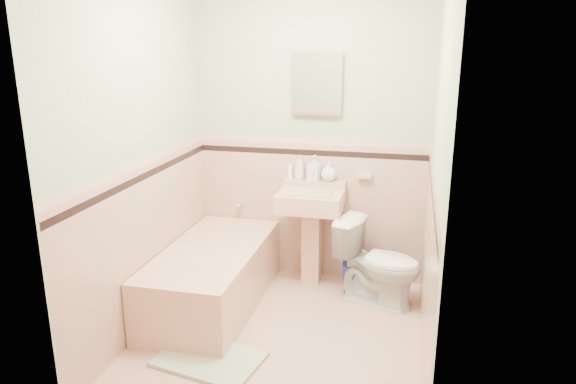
% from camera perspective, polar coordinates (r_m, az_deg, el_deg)
% --- Properties ---
extents(floor, '(2.20, 2.20, 0.00)m').
position_cam_1_polar(floor, '(3.94, -0.87, -15.11)').
color(floor, '#D3A18A').
rests_on(floor, ground).
extents(wall_back, '(2.50, 0.00, 2.50)m').
position_cam_1_polar(wall_back, '(4.52, 2.49, 5.92)').
color(wall_back, '#F1E3C5').
rests_on(wall_back, ground).
extents(wall_front, '(2.50, 0.00, 2.50)m').
position_cam_1_polar(wall_front, '(2.46, -7.27, -2.76)').
color(wall_front, '#F1E3C5').
rests_on(wall_front, ground).
extents(wall_left, '(0.00, 2.50, 2.50)m').
position_cam_1_polar(wall_left, '(3.84, -15.62, 3.54)').
color(wall_left, '#F1E3C5').
rests_on(wall_left, ground).
extents(wall_right, '(0.00, 2.50, 2.50)m').
position_cam_1_polar(wall_right, '(3.37, 15.76, 1.89)').
color(wall_right, '#F1E3C5').
rests_on(wall_right, ground).
extents(wainscot_back, '(2.00, 0.00, 2.00)m').
position_cam_1_polar(wainscot_back, '(4.67, 2.37, -1.99)').
color(wainscot_back, '#D5A68F').
rests_on(wainscot_back, ground).
extents(wainscot_front, '(2.00, 0.00, 2.00)m').
position_cam_1_polar(wainscot_front, '(2.74, -6.69, -15.65)').
color(wainscot_front, '#D5A68F').
rests_on(wainscot_front, ground).
extents(wainscot_left, '(0.00, 2.20, 2.20)m').
position_cam_1_polar(wainscot_left, '(4.01, -14.78, -5.56)').
color(wainscot_left, '#D5A68F').
rests_on(wainscot_left, ground).
extents(wainscot_right, '(0.00, 2.20, 2.20)m').
position_cam_1_polar(wainscot_right, '(3.58, 14.78, -8.25)').
color(wainscot_right, '#D5A68F').
rests_on(wainscot_right, ground).
extents(accent_back, '(2.00, 0.00, 2.00)m').
position_cam_1_polar(accent_back, '(4.53, 2.43, 4.26)').
color(accent_back, black).
rests_on(accent_back, ground).
extents(accent_front, '(2.00, 0.00, 2.00)m').
position_cam_1_polar(accent_front, '(2.52, -7.03, -5.44)').
color(accent_front, black).
rests_on(accent_front, ground).
extents(accent_left, '(0.00, 2.20, 2.20)m').
position_cam_1_polar(accent_left, '(3.86, -15.24, 1.65)').
color(accent_left, black).
rests_on(accent_left, ground).
extents(accent_right, '(0.00, 2.20, 2.20)m').
position_cam_1_polar(accent_right, '(3.40, 15.29, -0.22)').
color(accent_right, black).
rests_on(accent_right, ground).
extents(cap_back, '(2.00, 0.00, 2.00)m').
position_cam_1_polar(cap_back, '(4.51, 2.44, 5.50)').
color(cap_back, '#D3A292').
rests_on(cap_back, ground).
extents(cap_front, '(2.00, 0.00, 2.00)m').
position_cam_1_polar(cap_front, '(2.48, -7.10, -3.29)').
color(cap_front, '#D3A292').
rests_on(cap_front, ground).
extents(cap_left, '(0.00, 2.20, 2.20)m').
position_cam_1_polar(cap_left, '(3.83, -15.35, 3.09)').
color(cap_left, '#D3A292').
rests_on(cap_left, ground).
extents(cap_right, '(0.00, 2.20, 2.20)m').
position_cam_1_polar(cap_right, '(3.38, 15.42, 1.41)').
color(cap_right, '#D3A292').
rests_on(cap_right, ground).
extents(bathtub, '(0.70, 1.50, 0.45)m').
position_cam_1_polar(bathtub, '(4.29, -8.07, -9.18)').
color(bathtub, tan).
rests_on(bathtub, floor).
extents(tub_faucet, '(0.04, 0.12, 0.04)m').
position_cam_1_polar(tub_faucet, '(4.78, -5.15, -1.24)').
color(tub_faucet, silver).
rests_on(tub_faucet, wall_back).
extents(sink, '(0.53, 0.48, 0.84)m').
position_cam_1_polar(sink, '(4.51, 2.41, -5.10)').
color(sink, tan).
rests_on(sink, floor).
extents(sink_faucet, '(0.02, 0.02, 0.10)m').
position_cam_1_polar(sink_faucet, '(4.48, 2.83, 1.89)').
color(sink_faucet, silver).
rests_on(sink_faucet, sink).
extents(medicine_cabinet, '(0.36, 0.04, 0.45)m').
position_cam_1_polar(medicine_cabinet, '(4.43, 3.14, 11.57)').
color(medicine_cabinet, white).
rests_on(medicine_cabinet, wall_back).
extents(soap_dish, '(0.12, 0.07, 0.04)m').
position_cam_1_polar(soap_dish, '(4.48, 8.26, 1.76)').
color(soap_dish, tan).
rests_on(soap_dish, wall_back).
extents(soap_bottle_left, '(0.10, 0.10, 0.21)m').
position_cam_1_polar(soap_bottle_left, '(4.53, 1.27, 2.69)').
color(soap_bottle_left, '#B2B2B2').
rests_on(soap_bottle_left, sink).
extents(soap_bottle_mid, '(0.12, 0.12, 0.21)m').
position_cam_1_polar(soap_bottle_mid, '(4.51, 2.84, 2.63)').
color(soap_bottle_mid, '#B2B2B2').
rests_on(soap_bottle_mid, sink).
extents(soap_bottle_right, '(0.13, 0.13, 0.17)m').
position_cam_1_polar(soap_bottle_right, '(4.49, 4.42, 2.25)').
color(soap_bottle_right, '#B2B2B2').
rests_on(soap_bottle_right, sink).
extents(tube, '(0.04, 0.04, 0.12)m').
position_cam_1_polar(tube, '(4.56, 0.22, 2.20)').
color(tube, white).
rests_on(tube, sink).
extents(toilet, '(0.75, 0.57, 0.68)m').
position_cam_1_polar(toilet, '(4.30, 9.75, -7.52)').
color(toilet, white).
rests_on(toilet, floor).
extents(bucket, '(0.30, 0.30, 0.26)m').
position_cam_1_polar(bucket, '(4.52, 7.42, -9.17)').
color(bucket, '#1625A7').
rests_on(bucket, floor).
extents(bath_mat, '(0.74, 0.57, 0.03)m').
position_cam_1_polar(bath_mat, '(3.70, -8.49, -17.40)').
color(bath_mat, '#99AB8E').
rests_on(bath_mat, floor).
extents(shoe, '(0.16, 0.08, 0.06)m').
position_cam_1_polar(shoe, '(3.76, -9.15, -16.00)').
color(shoe, '#BF1E59').
rests_on(shoe, bath_mat).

